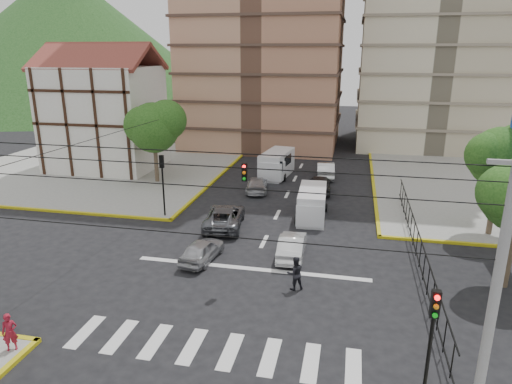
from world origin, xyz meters
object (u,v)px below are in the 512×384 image
(traffic_light_nw, at_px, (162,175))
(van_left_lane, at_px, (276,165))
(pedestrian_sw_corner, at_px, (10,332))
(pedestrian_crosswalk, at_px, (295,273))
(traffic_light_se, at_px, (432,332))
(van_right_lane, at_px, (312,205))
(car_white_front_right, at_px, (292,246))
(car_silver_front_left, at_px, (202,250))

(traffic_light_nw, height_order, van_left_lane, traffic_light_nw)
(pedestrian_sw_corner, xyz_separation_m, pedestrian_crosswalk, (10.26, 7.35, -0.06))
(traffic_light_se, bearing_deg, van_right_lane, 106.87)
(van_right_lane, distance_m, car_white_front_right, 6.41)
(van_right_lane, bearing_deg, pedestrian_sw_corner, -122.61)
(van_right_lane, height_order, van_left_lane, van_left_lane)
(traffic_light_nw, relative_size, pedestrian_crosswalk, 2.52)
(car_silver_front_left, height_order, pedestrian_sw_corner, pedestrian_sw_corner)
(van_left_lane, xyz_separation_m, pedestrian_sw_corner, (-5.78, -28.11, -0.23))
(traffic_light_nw, xyz_separation_m, van_left_lane, (5.97, 12.45, -1.95))
(traffic_light_nw, relative_size, car_white_front_right, 1.08)
(car_white_front_right, bearing_deg, traffic_light_se, 115.69)
(van_left_lane, height_order, pedestrian_crosswalk, van_left_lane)
(traffic_light_se, distance_m, pedestrian_sw_corner, 15.57)
(van_right_lane, bearing_deg, traffic_light_nw, -172.44)
(traffic_light_se, height_order, car_white_front_right, traffic_light_se)
(car_white_front_right, relative_size, pedestrian_crosswalk, 2.33)
(van_right_lane, xyz_separation_m, car_silver_front_left, (-5.45, -7.99, -0.41))
(van_left_lane, height_order, car_white_front_right, van_left_lane)
(car_white_front_right, height_order, pedestrian_sw_corner, pedestrian_sw_corner)
(van_right_lane, relative_size, van_left_lane, 0.87)
(traffic_light_nw, distance_m, pedestrian_sw_corner, 15.81)
(traffic_light_se, height_order, pedestrian_crosswalk, traffic_light_se)
(car_silver_front_left, distance_m, car_white_front_right, 5.18)
(traffic_light_se, distance_m, van_left_lane, 29.72)
(car_white_front_right, relative_size, pedestrian_sw_corner, 2.61)
(traffic_light_nw, xyz_separation_m, pedestrian_crosswalk, (10.45, -8.31, -2.24))
(traffic_light_se, distance_m, van_right_lane, 18.34)
(traffic_light_se, xyz_separation_m, car_silver_front_left, (-10.74, 9.45, -2.48))
(van_right_lane, height_order, car_silver_front_left, van_right_lane)
(traffic_light_nw, relative_size, car_silver_front_left, 1.19)
(pedestrian_crosswalk, bearing_deg, car_white_front_right, -106.53)
(traffic_light_nw, bearing_deg, car_silver_front_left, -51.64)
(traffic_light_nw, bearing_deg, pedestrian_crosswalk, -38.49)
(traffic_light_nw, bearing_deg, van_right_lane, 10.12)
(van_left_lane, distance_m, car_silver_front_left, 18.64)
(traffic_light_se, bearing_deg, van_left_lane, 108.96)
(pedestrian_sw_corner, distance_m, pedestrian_crosswalk, 12.62)
(traffic_light_se, bearing_deg, car_silver_front_left, 138.63)
(van_right_lane, relative_size, pedestrian_sw_corner, 3.08)
(van_right_lane, distance_m, pedestrian_sw_corner, 20.22)
(van_left_lane, relative_size, car_white_front_right, 1.36)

